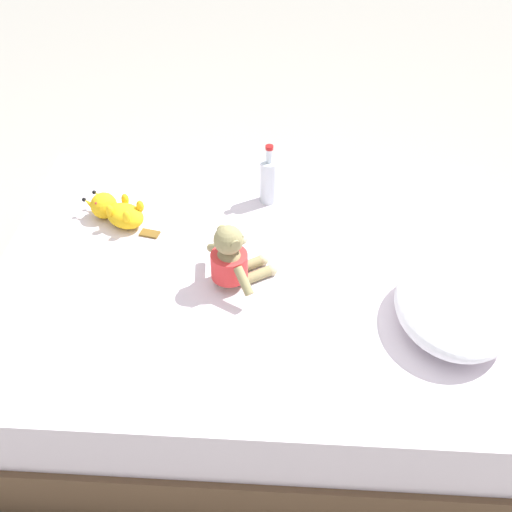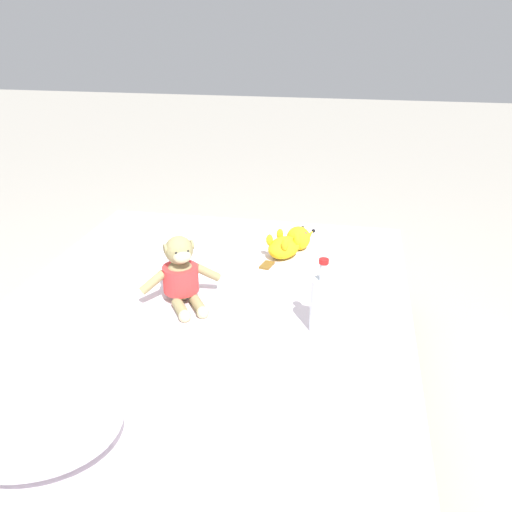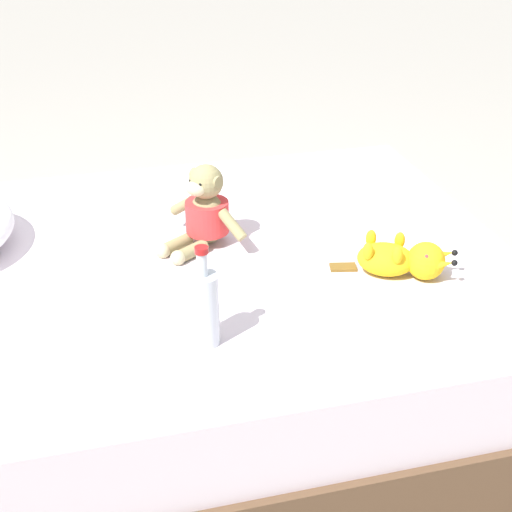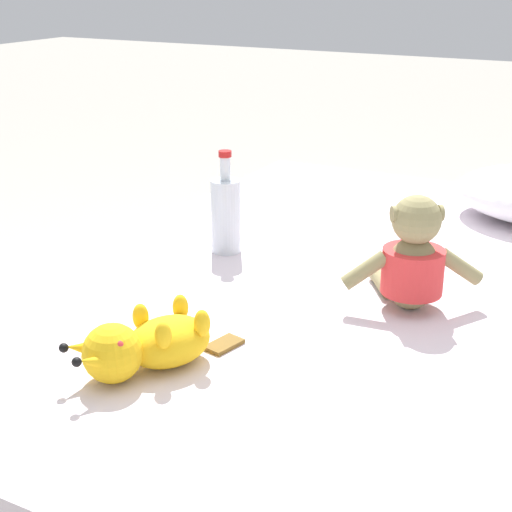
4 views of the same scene
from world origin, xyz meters
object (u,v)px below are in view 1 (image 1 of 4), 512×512
plush_yellow_creature (116,211)px  glass_bottle (269,180)px  pillow (455,306)px  bed (256,311)px  plush_monkey (232,260)px

plush_yellow_creature → glass_bottle: glass_bottle is taller
pillow → plush_yellow_creature: size_ratio=1.54×
pillow → plush_yellow_creature: pillow is taller
plush_yellow_creature → glass_bottle: (-0.17, 0.56, 0.05)m
bed → pillow: size_ratio=3.85×
plush_monkey → plush_yellow_creature: 0.56m
bed → glass_bottle: (-0.40, 0.03, 0.31)m
plush_monkey → plush_yellow_creature: size_ratio=0.82×
bed → pillow: (0.22, 0.63, 0.28)m
bed → plush_monkey: plush_monkey is taller
plush_monkey → glass_bottle: size_ratio=1.04×
glass_bottle → plush_yellow_creature: bearing=-73.1°
bed → plush_monkey: bearing=-42.3°
bed → glass_bottle: 0.51m
pillow → glass_bottle: 0.86m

